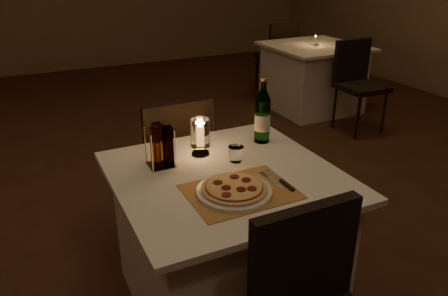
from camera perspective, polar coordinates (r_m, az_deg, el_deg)
name	(u,v)px	position (r m, az deg, el deg)	size (l,w,h in m)	color
floor	(197,241)	(2.85, -3.60, -12.03)	(8.00, 10.00, 0.02)	#4A2517
main_table	(226,239)	(2.20, 0.23, -11.86)	(1.00, 1.00, 0.74)	white
chair_far	(174,153)	(2.68, -6.49, -0.66)	(0.42, 0.42, 0.90)	black
placemat	(240,192)	(1.85, 2.16, -5.70)	(0.45, 0.34, 0.00)	#C48944
plate	(234,191)	(1.84, 1.33, -5.66)	(0.32, 0.32, 0.01)	white
pizza	(234,188)	(1.83, 1.34, -5.22)	(0.28, 0.28, 0.02)	#D8B77F
fork	(270,179)	(1.95, 5.99, -4.09)	(0.02, 0.18, 0.00)	silver
knife	(284,183)	(1.92, 7.83, -4.54)	(0.02, 0.22, 0.01)	black
tumbler	(236,154)	(2.11, 1.57, -0.78)	(0.08, 0.08, 0.08)	white
water_bottle	(263,117)	(2.30, 5.05, 4.07)	(0.08, 0.08, 0.35)	#5AA458
hurricane_candle	(200,134)	(2.15, -3.15, 1.84)	(0.10, 0.10, 0.19)	white
cruet_caddy	(161,148)	(2.05, -8.28, 0.04)	(0.12, 0.12, 0.21)	white
neighbor_table_right	(312,77)	(5.17, 11.45, 9.05)	(1.00, 1.00, 0.74)	white
neighbor_chair_ra	(357,77)	(4.60, 16.97, 8.92)	(0.42, 0.42, 0.90)	black
neighbor_chair_rb	(279,51)	(5.70, 7.24, 12.50)	(0.42, 0.42, 0.90)	black
neighbor_candle_right	(315,41)	(5.08, 11.84, 13.57)	(0.03, 0.03, 0.11)	white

